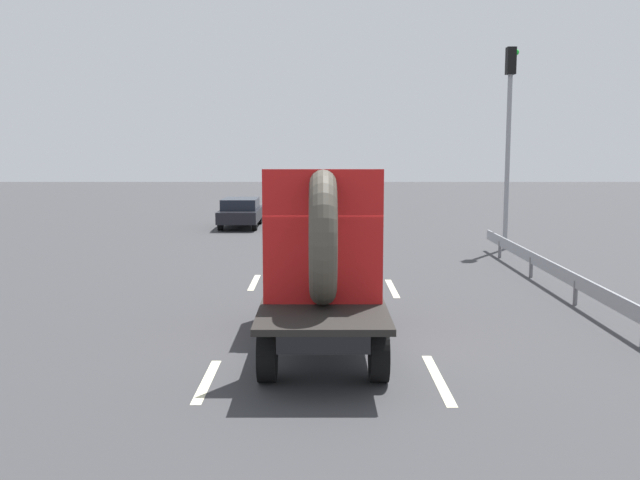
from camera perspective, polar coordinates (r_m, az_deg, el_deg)
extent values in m
plane|color=#38383A|center=(12.99, 1.13, -8.57)|extent=(120.00, 120.00, 0.00)
cylinder|color=black|center=(14.58, -3.36, -5.06)|extent=(0.28, 0.86, 0.86)
cylinder|color=black|center=(14.59, 3.34, -5.05)|extent=(0.28, 0.86, 0.86)
cylinder|color=black|center=(11.19, -4.36, -8.95)|extent=(0.28, 0.86, 0.86)
cylinder|color=black|center=(11.19, 4.46, -8.94)|extent=(0.28, 0.86, 0.86)
cube|color=black|center=(12.74, 0.02, -4.91)|extent=(1.30, 5.61, 0.25)
cube|color=maroon|center=(14.35, -0.01, -0.27)|extent=(2.00, 2.06, 1.35)
cube|color=black|center=(14.26, -0.01, 0.88)|extent=(2.02, 1.96, 0.44)
cube|color=black|center=(11.70, 0.03, -5.15)|extent=(2.00, 3.55, 0.10)
cube|color=black|center=(13.28, 0.00, -1.00)|extent=(1.80, 0.08, 1.10)
torus|color=#474238|center=(11.35, 0.04, 0.20)|extent=(0.43, 2.14, 2.14)
cube|color=red|center=(11.35, 0.04, 0.20)|extent=(1.90, 0.03, 2.14)
cylinder|color=black|center=(33.59, -7.47, 1.76)|extent=(0.21, 0.60, 0.60)
cylinder|color=black|center=(33.44, -4.98, 1.77)|extent=(0.21, 0.60, 0.60)
cylinder|color=black|center=(31.11, -8.05, 1.30)|extent=(0.21, 0.60, 0.60)
cylinder|color=black|center=(30.94, -5.37, 1.31)|extent=(0.21, 0.60, 0.60)
cube|color=black|center=(32.24, -6.47, 2.00)|extent=(1.69, 3.94, 0.52)
cube|color=black|center=(32.10, -6.50, 2.86)|extent=(1.52, 2.20, 0.47)
cylinder|color=gray|center=(25.74, 14.36, 5.88)|extent=(0.16, 0.16, 5.98)
cube|color=black|center=(25.89, 14.61, 13.51)|extent=(0.30, 0.36, 0.90)
sphere|color=#19D833|center=(25.96, 15.01, 14.10)|extent=(0.20, 0.20, 0.20)
cube|color=gray|center=(18.98, 17.60, -2.11)|extent=(0.06, 13.88, 0.32)
cylinder|color=slate|center=(14.26, 23.95, -6.62)|extent=(0.10, 0.10, 0.55)
cylinder|color=slate|center=(17.41, 19.30, -3.94)|extent=(0.10, 0.10, 0.55)
cylinder|color=slate|center=(20.65, 16.11, -2.08)|extent=(0.10, 0.10, 0.55)
cylinder|color=slate|center=(23.96, 13.80, -0.72)|extent=(0.10, 0.10, 0.55)
cube|color=beige|center=(11.42, -9.10, -10.91)|extent=(0.16, 2.08, 0.01)
cube|color=beige|center=(19.19, -5.39, -3.35)|extent=(0.16, 2.19, 0.01)
cube|color=beige|center=(11.53, 9.10, -10.75)|extent=(0.16, 2.47, 0.01)
cube|color=beige|center=(18.41, 5.52, -3.81)|extent=(0.16, 2.36, 0.01)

